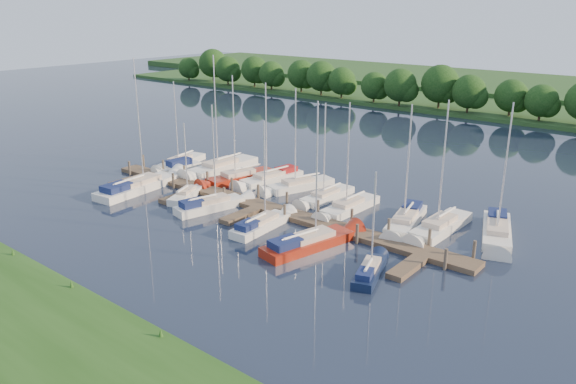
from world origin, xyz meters
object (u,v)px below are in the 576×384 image
Objects in this scene: sailboat_n_0 at (180,163)px; sailboat_n_5 at (297,187)px; sailboat_s_2 at (212,206)px; dock at (258,209)px; motorboat at (178,168)px.

sailboat_n_5 is (15.85, 1.62, 0.00)m from sailboat_n_0.
sailboat_n_5 is 1.06× the size of sailboat_s_2.
motorboat is at bearing 165.88° from dock.
sailboat_n_0 is (-16.89, 5.44, 0.07)m from dock.
sailboat_n_5 reaches higher than sailboat_n_0.
dock is 4.06× the size of sailboat_s_2.
motorboat is (1.48, -1.56, 0.07)m from sailboat_n_0.
motorboat is (-15.41, 3.88, 0.14)m from dock.
sailboat_s_2 reaches higher than dock.
dock is 15.89m from motorboat.
motorboat is 13.49m from sailboat_s_2.
motorboat is 0.59× the size of sailboat_s_2.
dock is 4.18m from sailboat_s_2.
sailboat_s_2 is (-3.44, -2.36, 0.14)m from dock.
sailboat_n_0 is 15.93m from sailboat_n_5.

